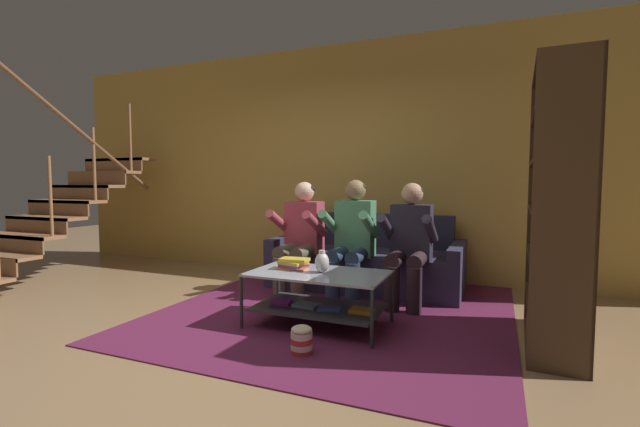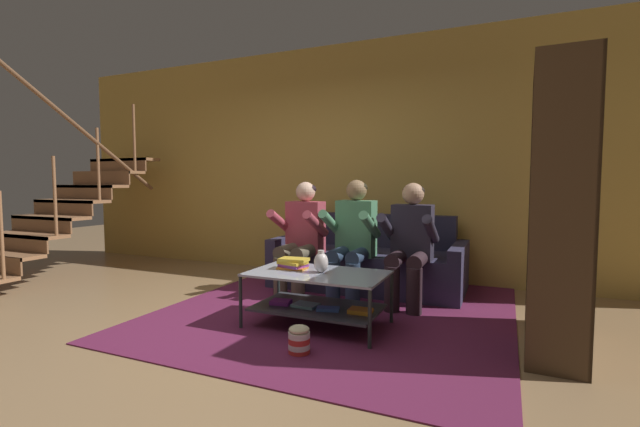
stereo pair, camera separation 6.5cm
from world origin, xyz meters
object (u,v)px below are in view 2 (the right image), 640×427
(person_seated_right, at_px, (410,239))
(popcorn_tub, at_px, (299,340))
(person_seated_left, at_px, (301,233))
(person_seated_middle, at_px, (353,235))
(coffee_table, at_px, (318,291))
(couch, at_px, (368,263))
(book_stack, at_px, (293,263))
(bookshelf, at_px, (562,240))
(vase, at_px, (321,262))

(person_seated_right, relative_size, popcorn_tub, 5.89)
(person_seated_left, height_order, person_seated_middle, person_seated_middle)
(person_seated_middle, bearing_deg, person_seated_left, -179.83)
(person_seated_left, height_order, coffee_table, person_seated_left)
(couch, bearing_deg, coffee_table, -89.39)
(person_seated_right, relative_size, book_stack, 4.48)
(person_seated_middle, bearing_deg, bookshelf, -18.34)
(bookshelf, bearing_deg, person_seated_right, 153.98)
(person_seated_left, xyz_separation_m, popcorn_tub, (0.70, -1.47, -0.54))
(couch, relative_size, vase, 11.39)
(person_seated_left, distance_m, person_seated_right, 1.15)
(person_seated_middle, bearing_deg, book_stack, -105.23)
(person_seated_right, bearing_deg, person_seated_middle, 179.73)
(coffee_table, bearing_deg, popcorn_tub, -78.58)
(person_seated_middle, height_order, person_seated_right, person_seated_middle)
(person_seated_right, bearing_deg, person_seated_left, 179.95)
(person_seated_left, xyz_separation_m, vase, (0.62, -0.89, -0.11))
(couch, xyz_separation_m, bookshelf, (1.77, -1.12, 0.50))
(person_seated_right, height_order, coffee_table, person_seated_right)
(person_seated_middle, xyz_separation_m, person_seated_right, (0.57, -0.00, -0.01))
(vase, bearing_deg, couch, 91.72)
(coffee_table, distance_m, vase, 0.24)
(person_seated_right, height_order, popcorn_tub, person_seated_right)
(vase, distance_m, book_stack, 0.28)
(person_seated_middle, relative_size, bookshelf, 0.61)
(popcorn_tub, bearing_deg, vase, 98.61)
(bookshelf, bearing_deg, person_seated_left, 165.99)
(person_seated_left, distance_m, bookshelf, 2.42)
(vase, relative_size, book_stack, 0.70)
(couch, xyz_separation_m, person_seated_left, (-0.57, -0.54, 0.37))
(person_seated_left, relative_size, coffee_table, 1.07)
(person_seated_middle, height_order, bookshelf, bookshelf)
(person_seated_middle, distance_m, coffee_table, 0.97)
(person_seated_right, height_order, book_stack, person_seated_right)
(person_seated_right, bearing_deg, bookshelf, -26.02)
(person_seated_middle, relative_size, book_stack, 4.60)
(couch, xyz_separation_m, popcorn_tub, (0.13, -2.01, -0.17))
(bookshelf, xyz_separation_m, popcorn_tub, (-1.64, -0.88, -0.67))
(couch, height_order, vase, couch)
(vase, relative_size, popcorn_tub, 0.92)
(person_seated_middle, height_order, popcorn_tub, person_seated_middle)
(person_seated_left, height_order, popcorn_tub, person_seated_left)
(person_seated_left, xyz_separation_m, book_stack, (0.34, -0.85, -0.15))
(coffee_table, height_order, book_stack, book_stack)
(person_seated_left, distance_m, person_seated_middle, 0.57)
(book_stack, relative_size, popcorn_tub, 1.31)
(book_stack, distance_m, popcorn_tub, 0.82)
(person_seated_left, relative_size, person_seated_middle, 0.98)
(bookshelf, bearing_deg, popcorn_tub, -151.68)
(couch, relative_size, coffee_table, 1.89)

